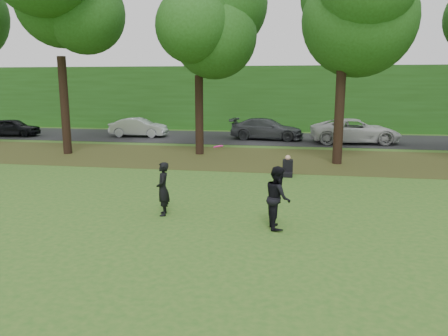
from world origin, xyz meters
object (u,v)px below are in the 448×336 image
object	(u,v)px
player_right	(278,197)
frisbee	(218,147)
player_left	(163,189)
seated_person	(288,168)

from	to	relation	value
player_right	frisbee	distance (m)	2.11
player_right	frisbee	xyz separation A→B (m)	(-1.65, 0.42, 1.23)
player_left	player_right	world-z (taller)	player_right
player_right	seated_person	xyz separation A→B (m)	(0.06, 6.69, -0.51)
player_left	player_right	distance (m)	3.35
player_right	seated_person	bearing A→B (deg)	-13.31
player_right	player_left	bearing A→B (deg)	67.39
frisbee	seated_person	world-z (taller)	frisbee
frisbee	seated_person	distance (m)	6.73
frisbee	seated_person	bearing A→B (deg)	74.75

